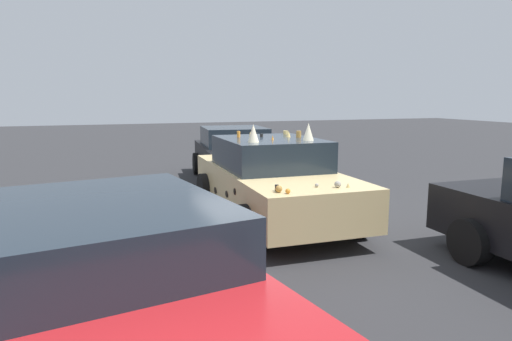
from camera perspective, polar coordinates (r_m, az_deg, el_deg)
The scene contains 4 objects.
ground_plane at distance 8.07m, azimuth 2.02°, elevation -6.20°, with size 60.00×60.00×0.00m, color #2D2D30.
art_car_decorated at distance 7.94m, azimuth 1.98°, elevation -1.10°, with size 4.42×2.09×1.72m.
parked_sedan_behind_left at distance 4.05m, azimuth -18.03°, elevation -12.26°, with size 4.76×2.54×1.37m.
parked_sedan_row_back_far at distance 11.64m, azimuth -2.49°, elevation 1.97°, with size 4.45×2.31×1.36m.
Camera 1 is at (-7.22, 2.89, 2.16)m, focal length 31.69 mm.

